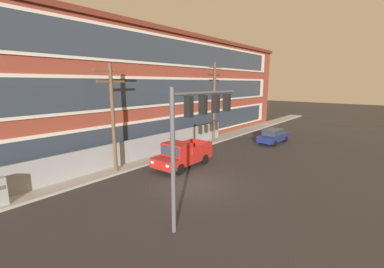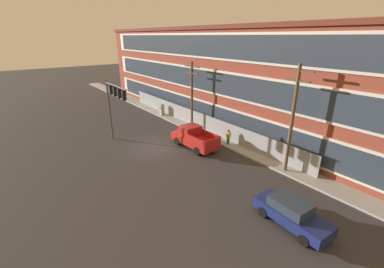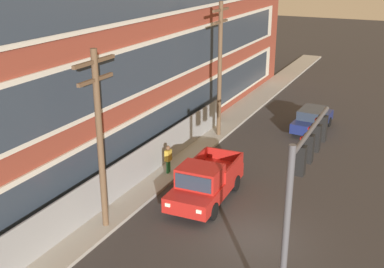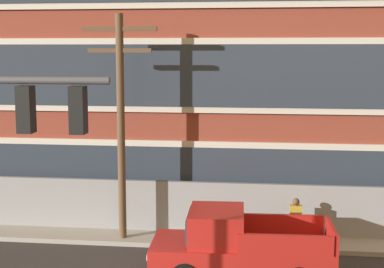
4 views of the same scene
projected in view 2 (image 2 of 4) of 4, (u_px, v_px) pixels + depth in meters
ground_plane at (155, 147)px, 25.29m from camera, size 160.00×160.00×0.00m
sidewalk_building_side at (206, 133)px, 28.92m from camera, size 80.00×2.09×0.16m
brick_mill_building at (257, 78)px, 30.23m from camera, size 55.06×12.43×11.33m
chain_link_fence at (196, 119)px, 30.42m from camera, size 30.07×0.06×1.99m
traffic_signal_mast at (114, 99)px, 24.56m from camera, size 4.82×0.43×6.28m
pickup_truck_red at (194, 138)px, 25.11m from camera, size 5.27×2.34×2.03m
sedan_navy at (291, 213)px, 14.74m from camera, size 4.55×1.97×1.56m
utility_pole_near_corner at (192, 93)px, 28.51m from camera, size 2.50×0.26×7.73m
utility_pole_midblock at (293, 116)px, 19.11m from camera, size 2.23×0.26×8.52m
electrical_cabinet at (162, 110)px, 35.00m from camera, size 0.60×0.51×1.64m
pedestrian_near_cabinet at (228, 136)px, 25.42m from camera, size 0.41×0.25×1.69m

